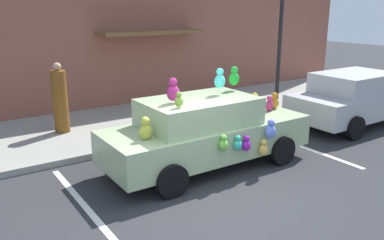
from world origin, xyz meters
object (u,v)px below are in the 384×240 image
Objects in this scene: plush_covered_car at (206,131)px; teddy_bear_on_sidewalk at (202,110)px; parked_sedan_behind at (356,98)px; street_lamp_post at (280,34)px; pedestrian_walking_past at (60,101)px.

teddy_bear_on_sidewalk is at bearing 56.15° from plush_covered_car.
plush_covered_car is 5.58m from parked_sedan_behind.
street_lamp_post is 2.12× the size of pedestrian_walking_past.
pedestrian_walking_past is at bearing 154.76° from parked_sedan_behind.
teddy_bear_on_sidewalk is 0.40× the size of pedestrian_walking_past.
plush_covered_car is 1.17× the size of street_lamp_post.
pedestrian_walking_past reaches higher than teddy_bear_on_sidewalk.
parked_sedan_behind is 2.94m from street_lamp_post.
street_lamp_post reaches higher than plush_covered_car.
teddy_bear_on_sidewalk is 0.19× the size of street_lamp_post.
parked_sedan_behind is (5.58, 0.19, -0.01)m from plush_covered_car.
teddy_bear_on_sidewalk is at bearing 174.95° from street_lamp_post.
street_lamp_post reaches higher than pedestrian_walking_past.
parked_sedan_behind is at bearing -25.24° from pedestrian_walking_past.
parked_sedan_behind is 1.11× the size of street_lamp_post.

